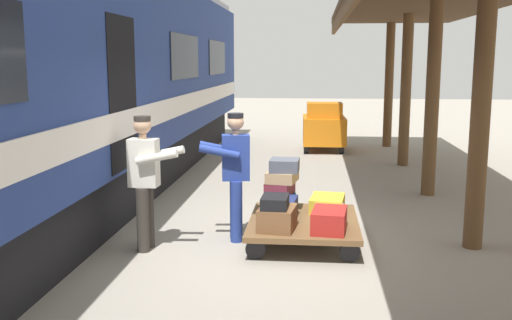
{
  "coord_description": "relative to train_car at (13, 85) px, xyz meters",
  "views": [
    {
      "loc": [
        -0.41,
        7.48,
        2.38
      ],
      "look_at": [
        0.29,
        0.32,
        1.15
      ],
      "focal_mm": 41.04,
      "sensor_mm": 36.0,
      "label": 1
    }
  ],
  "objects": [
    {
      "name": "suitcase_black_hardshell",
      "position": [
        -3.53,
        0.53,
        -1.39
      ],
      "size": [
        0.34,
        0.46,
        0.14
      ],
      "primitive_type": "cube",
      "rotation": [
        0.0,
        0.0,
        -0.04
      ],
      "color": "black",
      "rests_on": "suitcase_brown_leather"
    },
    {
      "name": "suitcase_tan_vintage",
      "position": [
        -3.57,
        -0.49,
        -1.27
      ],
      "size": [
        0.46,
        0.54,
        0.15
      ],
      "primitive_type": "cube",
      "rotation": [
        0.0,
        0.0,
        -0.18
      ],
      "color": "tan",
      "rests_on": "suitcase_burgundy_valise"
    },
    {
      "name": "suitcase_gray_aluminum",
      "position": [
        -4.2,
        0.02,
        -1.66
      ],
      "size": [
        0.42,
        0.6,
        0.17
      ],
      "primitive_type": "cube",
      "rotation": [
        0.0,
        0.0,
        -0.09
      ],
      "color": "#9EA0A5",
      "rests_on": "luggage_cart"
    },
    {
      "name": "luggage_cart",
      "position": [
        -3.88,
        0.02,
        -1.79
      ],
      "size": [
        1.41,
        1.76,
        0.32
      ],
      "color": "brown",
      "rests_on": "ground_plane"
    },
    {
      "name": "suitcase_teal_softside",
      "position": [
        -3.56,
        -0.47,
        -1.64
      ],
      "size": [
        0.44,
        0.48,
        0.21
      ],
      "primitive_type": "cube",
      "rotation": [
        0.0,
        0.0,
        0.08
      ],
      "color": "#1E666B",
      "rests_on": "luggage_cart"
    },
    {
      "name": "baggage_tug",
      "position": [
        -4.27,
        -8.1,
        -1.43
      ],
      "size": [
        1.14,
        1.73,
        1.3
      ],
      "color": "orange",
      "rests_on": "ground_plane"
    },
    {
      "name": "suitcase_yellow_case",
      "position": [
        -4.2,
        -0.47,
        -1.64
      ],
      "size": [
        0.52,
        0.66,
        0.2
      ],
      "primitive_type": "cube",
      "rotation": [
        0.0,
        0.0,
        -0.12
      ],
      "color": "gold",
      "rests_on": "luggage_cart"
    },
    {
      "name": "train_car",
      "position": [
        0.0,
        0.0,
        0.0
      ],
      "size": [
        3.02,
        21.71,
        4.0
      ],
      "color": "navy",
      "rests_on": "ground_plane"
    },
    {
      "name": "porter_by_door",
      "position": [
        -1.91,
        0.48,
        -1.14
      ],
      "size": [
        0.68,
        0.44,
        1.7
      ],
      "color": "#332D28",
      "rests_on": "ground_plane"
    },
    {
      "name": "suitcase_red_plastic",
      "position": [
        -4.2,
        0.5,
        -1.61
      ],
      "size": [
        0.46,
        0.64,
        0.27
      ],
      "primitive_type": "cube",
      "rotation": [
        0.0,
        0.0,
        -0.11
      ],
      "color": "#AD231E",
      "rests_on": "luggage_cart"
    },
    {
      "name": "suitcase_navy_fabric",
      "position": [
        -3.56,
        0.02,
        -1.61
      ],
      "size": [
        0.47,
        0.62,
        0.27
      ],
      "primitive_type": "cube",
      "rotation": [
        0.0,
        0.0,
        -0.09
      ],
      "color": "navy",
      "rests_on": "luggage_cart"
    },
    {
      "name": "ground_plane",
      "position": [
        -3.57,
        0.0,
        -2.06
      ],
      "size": [
        60.0,
        60.0,
        0.0
      ],
      "primitive_type": "plane",
      "color": "gray"
    },
    {
      "name": "suitcase_burgundy_valise",
      "position": [
        -3.54,
        -0.5,
        -1.44
      ],
      "size": [
        0.42,
        0.55,
        0.18
      ],
      "primitive_type": "cube",
      "rotation": [
        0.0,
        0.0,
        -0.21
      ],
      "color": "maroon",
      "rests_on": "suitcase_teal_softside"
    },
    {
      "name": "porter_in_overalls",
      "position": [
        -2.96,
        -0.04,
        -1.14
      ],
      "size": [
        0.71,
        0.5,
        1.7
      ],
      "color": "navy",
      "rests_on": "ground_plane"
    },
    {
      "name": "suitcase_slate_roller",
      "position": [
        -3.6,
        -0.47,
        -1.11
      ],
      "size": [
        0.41,
        0.42,
        0.17
      ],
      "primitive_type": "cube",
      "rotation": [
        0.0,
        0.0,
        -0.05
      ],
      "color": "#4C515B",
      "rests_on": "suitcase_tan_vintage"
    },
    {
      "name": "suitcase_brown_leather",
      "position": [
        -3.56,
        0.5,
        -1.6
      ],
      "size": [
        0.49,
        0.59,
        0.28
      ],
      "primitive_type": "cube",
      "rotation": [
        0.0,
        0.0,
        -0.13
      ],
      "color": "brown",
      "rests_on": "luggage_cart"
    }
  ]
}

